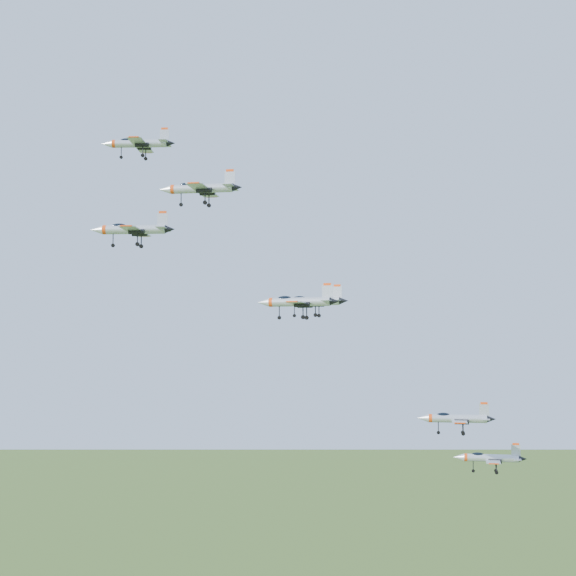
# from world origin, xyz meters

# --- Properties ---
(jet_lead) EXTENTS (12.75, 10.63, 3.41)m
(jet_lead) POSITION_xyz_m (-19.08, 8.28, 159.32)
(jet_lead) COLOR #B7BDC5
(jet_left_high) EXTENTS (13.10, 10.76, 3.51)m
(jet_left_high) POSITION_xyz_m (-4.83, -3.19, 148.77)
(jet_left_high) COLOR #B7BDC5
(jet_right_high) EXTENTS (11.90, 9.89, 3.18)m
(jet_right_high) POSITION_xyz_m (-10.96, -15.33, 140.80)
(jet_right_high) COLOR #B7BDC5
(jet_left_low) EXTENTS (12.13, 10.11, 3.24)m
(jet_left_low) POSITION_xyz_m (10.95, 5.84, 131.91)
(jet_left_low) COLOR #B7BDC5
(jet_right_low) EXTENTS (11.57, 9.60, 3.09)m
(jet_right_low) POSITION_xyz_m (11.73, -12.60, 130.74)
(jet_right_low) COLOR #B7BDC5
(jet_trail) EXTENTS (10.96, 9.00, 2.94)m
(jet_trail) POSITION_xyz_m (32.88, -2.98, 114.56)
(jet_trail) COLOR #B7BDC5
(jet_extra) EXTENTS (10.73, 8.84, 2.87)m
(jet_extra) POSITION_xyz_m (38.01, 4.72, 108.14)
(jet_extra) COLOR #B7BDC5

